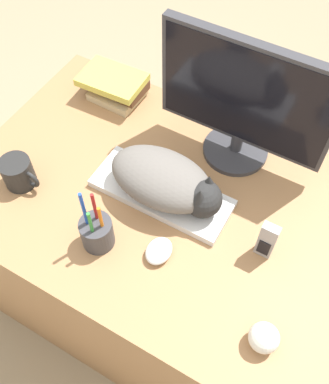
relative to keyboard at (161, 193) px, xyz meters
name	(u,v)px	position (x,y,z in m)	size (l,w,h in m)	color
desk	(172,262)	(0.04, -0.01, -0.40)	(1.27, 0.80, 0.77)	#9E7047
keyboard	(161,193)	(0.00, 0.00, 0.00)	(0.41, 0.16, 0.02)	silver
cat	(168,181)	(0.02, 0.00, 0.07)	(0.34, 0.19, 0.13)	#66605B
monitor	(245,101)	(0.12, 0.26, 0.21)	(0.51, 0.20, 0.40)	#333338
computer_mouse	(159,251)	(0.09, -0.17, 0.01)	(0.07, 0.09, 0.04)	silver
coffee_mug	(19,173)	(-0.38, -0.16, 0.03)	(0.12, 0.09, 0.09)	black
pen_cup	(97,232)	(-0.07, -0.22, 0.04)	(0.09, 0.09, 0.22)	#38383D
baseball	(264,338)	(0.42, -0.25, 0.02)	(0.07, 0.07, 0.07)	silver
phone	(267,241)	(0.33, -0.03, 0.05)	(0.04, 0.03, 0.13)	#99999E
book_stack	(115,85)	(-0.34, 0.28, 0.03)	(0.22, 0.15, 0.09)	#C6B284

